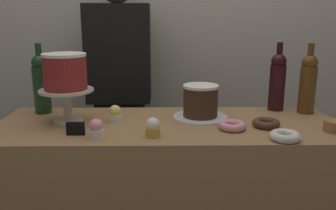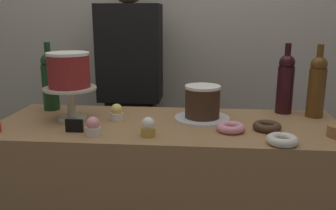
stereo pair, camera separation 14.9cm
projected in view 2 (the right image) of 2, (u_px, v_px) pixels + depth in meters
name	position (u px, v px, depth m)	size (l,w,h in m)	color
back_wall	(180.00, 22.00, 2.23)	(6.00, 0.05, 2.60)	#BCB7A8
cake_stand_pedestal	(71.00, 98.00, 1.55)	(0.23, 0.23, 0.15)	beige
white_layer_cake	(69.00, 70.00, 1.52)	(0.18, 0.18, 0.15)	maroon
silver_serving_platter	(202.00, 118.00, 1.57)	(0.24, 0.24, 0.01)	white
chocolate_round_cake	(202.00, 101.00, 1.55)	(0.15, 0.15, 0.14)	#3D2619
wine_bottle_amber	(317.00, 85.00, 1.58)	(0.08, 0.08, 0.33)	#5B3814
wine_bottle_green	(50.00, 80.00, 1.70)	(0.08, 0.08, 0.33)	#193D1E
wine_bottle_dark_red	(285.00, 83.00, 1.65)	(0.08, 0.08, 0.33)	black
cupcake_vanilla	(148.00, 127.00, 1.35)	(0.06, 0.06, 0.07)	gold
cupcake_lemon	(117.00, 113.00, 1.55)	(0.06, 0.06, 0.07)	white
cupcake_strawberry	(93.00, 127.00, 1.35)	(0.06, 0.06, 0.07)	white
donut_chocolate	(267.00, 126.00, 1.42)	(0.11, 0.11, 0.03)	#472D1E
donut_pink	(231.00, 128.00, 1.40)	(0.11, 0.11, 0.03)	pink
donut_sugar	(282.00, 140.00, 1.26)	(0.11, 0.11, 0.03)	silver
price_sign_chalkboard	(74.00, 126.00, 1.39)	(0.07, 0.01, 0.05)	black
barista_figure	(131.00, 101.00, 2.13)	(0.36, 0.22, 1.60)	black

